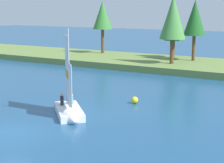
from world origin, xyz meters
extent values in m
plane|color=navy|center=(0.00, 0.00, 0.00)|extent=(200.00, 200.00, 0.00)
cube|color=olive|center=(0.00, 26.93, 0.36)|extent=(80.00, 10.78, 0.72)
cylinder|color=brown|center=(-12.71, 29.63, 2.37)|extent=(0.41, 0.41, 3.29)
cone|color=#387F33|center=(-12.71, 29.63, 5.90)|extent=(2.63, 2.63, 3.77)
cylinder|color=brown|center=(-2.55, 30.06, 1.81)|extent=(0.44, 0.44, 2.16)
cone|color=#1E5B23|center=(-2.55, 30.06, 4.46)|extent=(2.35, 2.35, 3.15)
cylinder|color=brown|center=(-0.67, 25.01, 2.10)|extent=(0.44, 0.44, 2.75)
cone|color=#47893D|center=(-0.67, 25.01, 5.84)|extent=(2.88, 2.88, 4.72)
cylinder|color=brown|center=(0.57, 28.67, 2.21)|extent=(0.38, 0.38, 2.97)
cone|color=#1E5B23|center=(0.57, 28.67, 5.75)|extent=(2.54, 2.54, 4.11)
cube|color=white|center=(0.49, 4.60, 0.23)|extent=(3.86, 3.85, 0.45)
cone|color=white|center=(1.89, 3.21, 0.23)|extent=(1.66, 1.66, 1.36)
cylinder|color=#B7B7BC|center=(0.77, 4.32, 3.03)|extent=(0.08, 0.08, 5.15)
cube|color=white|center=(0.20, 4.89, 2.91)|extent=(1.16, 1.16, 4.41)
cube|color=orange|center=(0.20, 4.89, 2.62)|extent=(1.05, 1.05, 0.53)
cube|color=white|center=(1.22, 3.88, 2.07)|extent=(0.77, 0.77, 2.83)
cylinder|color=#B7B7BC|center=(0.20, 4.89, 0.67)|extent=(1.19, 1.18, 0.06)
cube|color=#26262D|center=(-0.39, 5.02, 0.74)|extent=(0.34, 0.34, 0.58)
sphere|color=tan|center=(-0.39, 5.02, 1.15)|extent=(0.20, 0.20, 0.20)
cube|color=#338CCC|center=(0.00, 5.56, 0.69)|extent=(0.34, 0.34, 0.48)
sphere|color=tan|center=(0.00, 5.56, 1.04)|extent=(0.20, 0.20, 0.20)
sphere|color=yellow|center=(2.79, 9.43, 0.25)|extent=(0.51, 0.51, 0.51)
camera|label=1|loc=(14.99, -14.20, 6.80)|focal=60.34mm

